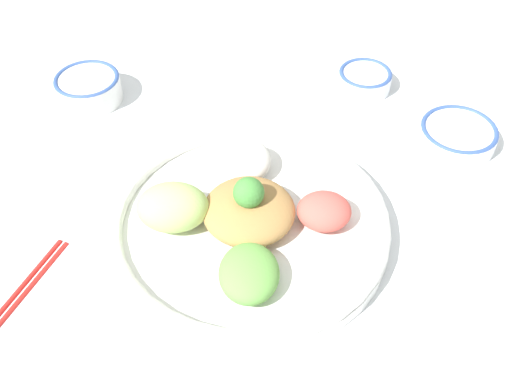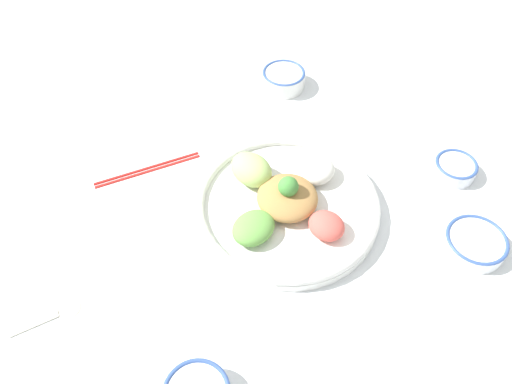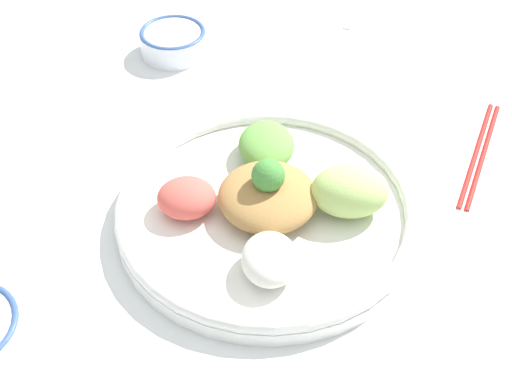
{
  "view_description": "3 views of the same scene",
  "coord_description": "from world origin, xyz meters",
  "px_view_note": "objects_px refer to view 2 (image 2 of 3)",
  "views": [
    {
      "loc": [
        -0.09,
        -0.55,
        0.62
      ],
      "look_at": [
        0.02,
        -0.04,
        0.08
      ],
      "focal_mm": 42.0,
      "sensor_mm": 36.0,
      "label": 1
    },
    {
      "loc": [
        0.28,
        -0.6,
        0.82
      ],
      "look_at": [
        -0.03,
        -0.08,
        0.08
      ],
      "focal_mm": 35.0,
      "sensor_mm": 36.0,
      "label": 2
    },
    {
      "loc": [
        0.16,
        0.57,
        0.65
      ],
      "look_at": [
        0.03,
        -0.04,
        0.05
      ],
      "focal_mm": 50.0,
      "sensor_mm": 36.0,
      "label": 3
    }
  ],
  "objects_px": {
    "rice_bowl_blue": "(455,168)",
    "serving_spoon_main": "(55,315)",
    "rice_bowl_plain": "(475,243)",
    "chopsticks_pair_near": "(148,169)",
    "salad_platter": "(286,203)",
    "sauce_bowl_dark": "(284,78)"
  },
  "relations": [
    {
      "from": "sauce_bowl_dark",
      "to": "rice_bowl_plain",
      "type": "relative_size",
      "value": 0.92
    },
    {
      "from": "rice_bowl_blue",
      "to": "chopsticks_pair_near",
      "type": "xyz_separation_m",
      "value": [
        -0.58,
        -0.33,
        -0.02
      ]
    },
    {
      "from": "rice_bowl_plain",
      "to": "serving_spoon_main",
      "type": "height_order",
      "value": "rice_bowl_plain"
    },
    {
      "from": "salad_platter",
      "to": "rice_bowl_plain",
      "type": "relative_size",
      "value": 3.18
    },
    {
      "from": "salad_platter",
      "to": "serving_spoon_main",
      "type": "distance_m",
      "value": 0.47
    },
    {
      "from": "rice_bowl_plain",
      "to": "rice_bowl_blue",
      "type": "bearing_deg",
      "value": 117.89
    },
    {
      "from": "rice_bowl_blue",
      "to": "serving_spoon_main",
      "type": "xyz_separation_m",
      "value": [
        -0.5,
        -0.69,
        -0.02
      ]
    },
    {
      "from": "rice_bowl_blue",
      "to": "serving_spoon_main",
      "type": "bearing_deg",
      "value": -126.11
    },
    {
      "from": "rice_bowl_blue",
      "to": "chopsticks_pair_near",
      "type": "distance_m",
      "value": 0.67
    },
    {
      "from": "rice_bowl_blue",
      "to": "rice_bowl_plain",
      "type": "bearing_deg",
      "value": -62.11
    },
    {
      "from": "rice_bowl_plain",
      "to": "chopsticks_pair_near",
      "type": "xyz_separation_m",
      "value": [
        -0.67,
        -0.16,
        -0.02
      ]
    },
    {
      "from": "salad_platter",
      "to": "chopsticks_pair_near",
      "type": "bearing_deg",
      "value": -169.43
    },
    {
      "from": "sauce_bowl_dark",
      "to": "chopsticks_pair_near",
      "type": "distance_m",
      "value": 0.42
    },
    {
      "from": "rice_bowl_blue",
      "to": "rice_bowl_plain",
      "type": "height_order",
      "value": "same"
    },
    {
      "from": "rice_bowl_plain",
      "to": "serving_spoon_main",
      "type": "bearing_deg",
      "value": -138.85
    },
    {
      "from": "rice_bowl_plain",
      "to": "chopsticks_pair_near",
      "type": "relative_size",
      "value": 0.59
    },
    {
      "from": "serving_spoon_main",
      "to": "rice_bowl_plain",
      "type": "bearing_deg",
      "value": 162.85
    },
    {
      "from": "rice_bowl_plain",
      "to": "salad_platter",
      "type": "bearing_deg",
      "value": -163.68
    },
    {
      "from": "chopsticks_pair_near",
      "to": "serving_spoon_main",
      "type": "bearing_deg",
      "value": -131.83
    },
    {
      "from": "salad_platter",
      "to": "sauce_bowl_dark",
      "type": "bearing_deg",
      "value": 119.43
    },
    {
      "from": "salad_platter",
      "to": "sauce_bowl_dark",
      "type": "relative_size",
      "value": 3.46
    },
    {
      "from": "sauce_bowl_dark",
      "to": "rice_bowl_plain",
      "type": "distance_m",
      "value": 0.6
    }
  ]
}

